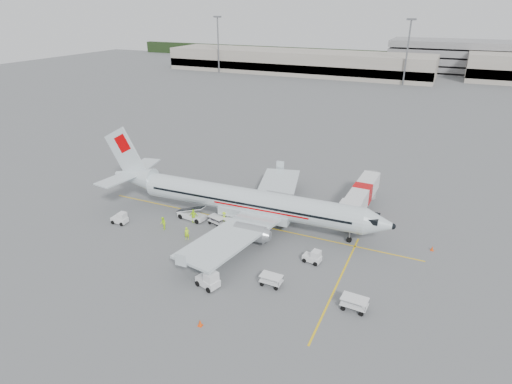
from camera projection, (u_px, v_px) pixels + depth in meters
ground at (250, 224)px, 56.72m from camera, size 360.00×360.00×0.00m
stripe_lead at (250, 224)px, 56.72m from camera, size 44.00×0.20×0.01m
stripe_cross at (338, 282)px, 44.75m from camera, size 0.20×20.00×0.01m
terminal_west at (296, 62)px, 178.32m from camera, size 110.00×22.00×9.00m
parking_garage at (468, 56)px, 177.66m from camera, size 62.00×24.00×14.00m
treeline at (408, 59)px, 201.24m from camera, size 300.00×3.00×6.00m
mast_west at (218, 45)px, 177.07m from camera, size 3.20×1.20×22.00m
mast_center at (407, 53)px, 148.65m from camera, size 3.20×1.20×22.00m
aircraft at (249, 185)px, 54.80m from camera, size 40.36×32.14×10.85m
jet_bridge at (361, 200)px, 58.65m from camera, size 3.57×16.23×4.23m
belt_loader at (192, 210)px, 57.39m from camera, size 5.41×2.55×2.83m
tug_fore at (312, 256)px, 48.03m from camera, size 2.12×1.38×1.54m
tug_mid at (208, 279)px, 43.78m from camera, size 2.73×2.05×1.87m
tug_aft at (119, 218)px, 56.53m from camera, size 2.11×1.24×1.60m
cart_loaded_a at (232, 224)px, 55.43m from camera, size 2.59×1.98×1.19m
cart_loaded_b at (217, 221)px, 56.28m from camera, size 2.51×1.89×1.17m
cart_empty_a at (271, 280)px, 44.10m from camera, size 2.31×1.40×1.19m
cart_empty_b at (354, 304)px, 40.57m from camera, size 2.58×1.62×1.30m
cone_nose at (432, 248)px, 50.46m from camera, size 0.37×0.37×0.60m
cone_port at (284, 189)px, 66.55m from camera, size 0.35×0.35×0.56m
cone_stbd at (200, 323)px, 38.62m from camera, size 0.42×0.42×0.68m
crew_a at (187, 233)px, 52.61m from camera, size 0.73×0.67×1.67m
crew_b at (163, 223)px, 54.96m from camera, size 1.06×1.06×1.73m
crew_c at (225, 218)px, 56.18m from camera, size 1.32×1.43×1.93m
crew_d at (194, 216)px, 56.65m from camera, size 1.20×0.78×1.90m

